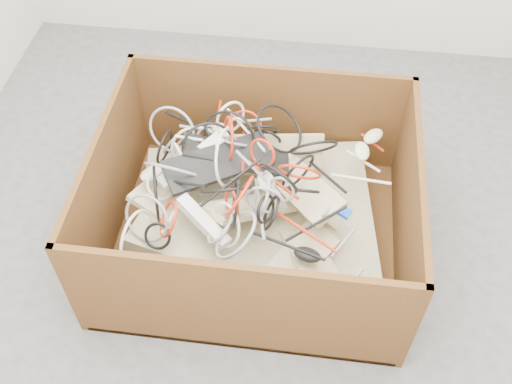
# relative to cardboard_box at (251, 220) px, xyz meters

# --- Properties ---
(ground) EXTENTS (3.00, 3.00, 0.00)m
(ground) POSITION_rel_cardboard_box_xyz_m (0.01, -0.04, -0.14)
(ground) COLOR #4A4A4C
(ground) RESTS_ON ground
(cardboard_box) EXTENTS (1.23, 1.03, 0.57)m
(cardboard_box) POSITION_rel_cardboard_box_xyz_m (0.00, 0.00, 0.00)
(cardboard_box) COLOR #3A1D0E
(cardboard_box) RESTS_ON ground
(keyboard_pile) EXTENTS (0.97, 0.81, 0.36)m
(keyboard_pile) POSITION_rel_cardboard_box_xyz_m (0.03, 0.02, 0.13)
(keyboard_pile) COLOR beige
(keyboard_pile) RESTS_ON cardboard_box
(mice_scatter) EXTENTS (1.00, 0.83, 0.20)m
(mice_scatter) POSITION_rel_cardboard_box_xyz_m (0.08, 0.03, 0.21)
(mice_scatter) COLOR beige
(mice_scatter) RESTS_ON keyboard_pile
(power_strip_left) EXTENTS (0.25, 0.26, 0.13)m
(power_strip_left) POSITION_rel_cardboard_box_xyz_m (-0.25, 0.08, 0.24)
(power_strip_left) COLOR silver
(power_strip_left) RESTS_ON keyboard_pile
(power_strip_right) EXTENTS (0.24, 0.20, 0.09)m
(power_strip_right) POSITION_rel_cardboard_box_xyz_m (-0.16, -0.19, 0.21)
(power_strip_right) COLOR silver
(power_strip_right) RESTS_ON keyboard_pile
(vga_plug) EXTENTS (0.06, 0.06, 0.03)m
(vga_plug) POSITION_rel_cardboard_box_xyz_m (0.37, -0.08, 0.21)
(vga_plug) COLOR #0C3EB9
(vga_plug) RESTS_ON keyboard_pile
(cable_tangle) EXTENTS (1.06, 0.90, 0.47)m
(cable_tangle) POSITION_rel_cardboard_box_xyz_m (-0.11, 0.02, 0.26)
(cable_tangle) COLOR black
(cable_tangle) RESTS_ON keyboard_pile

